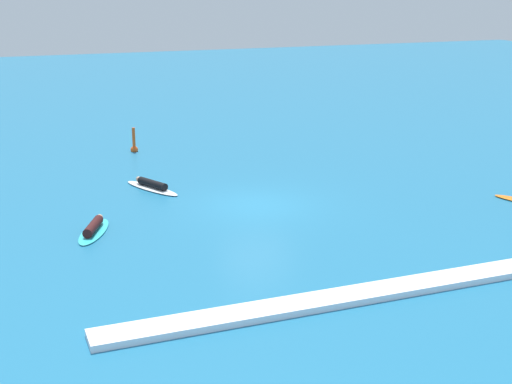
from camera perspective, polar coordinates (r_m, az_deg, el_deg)
ground_plane at (r=26.52m, az=0.00°, el=-1.04°), size 120.00×120.00×0.00m
surfer_on_teal_board at (r=24.22m, az=-12.71°, el=-2.83°), size 1.72×2.70×0.38m
surfer_on_white_board at (r=28.80m, az=-8.24°, el=0.48°), size 1.87×3.01×0.39m
marker_buoy at (r=35.33m, az=-9.61°, el=3.59°), size 0.36×0.36×1.26m
wave_crest at (r=19.30m, az=9.25°, el=-7.83°), size 14.77×0.90×0.18m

